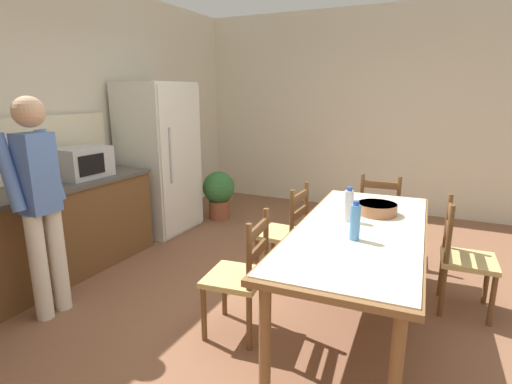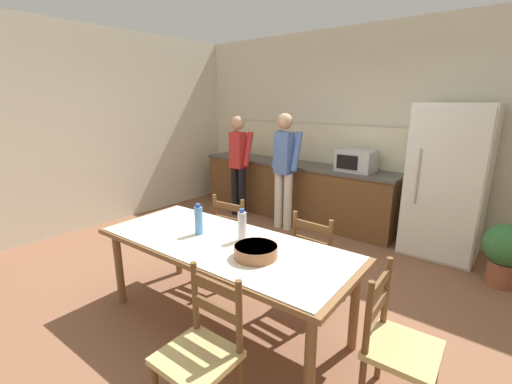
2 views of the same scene
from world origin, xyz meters
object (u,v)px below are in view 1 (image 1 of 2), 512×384
(dining_table, at_px, (360,237))
(chair_side_near_right, at_px, (463,258))
(refrigerator, at_px, (160,158))
(person_at_counter, at_px, (39,198))
(microwave, at_px, (82,162))
(chair_head_end, at_px, (379,216))
(bottle_off_centre, at_px, (349,205))
(potted_plant, at_px, (219,192))
(chair_side_far_right, at_px, (285,233))
(serving_bowl, at_px, (377,208))
(chair_side_far_left, at_px, (240,276))
(bottle_near_centre, at_px, (355,222))

(dining_table, xyz_separation_m, chair_side_near_right, (0.53, -0.72, -0.24))
(refrigerator, xyz_separation_m, person_at_counter, (-2.02, -0.50, 0.03))
(microwave, distance_m, chair_head_end, 3.10)
(bottle_off_centre, xyz_separation_m, chair_head_end, (1.29, -0.06, -0.44))
(refrigerator, bearing_deg, potted_plant, -31.74)
(chair_side_near_right, height_order, person_at_counter, person_at_counter)
(chair_side_near_right, bearing_deg, bottle_off_centre, 114.54)
(chair_head_end, xyz_separation_m, person_at_counter, (-2.32, 2.15, 0.51))
(dining_table, distance_m, chair_side_far_right, 0.93)
(bottle_off_centre, bearing_deg, refrigerator, 69.12)
(serving_bowl, bearing_deg, chair_side_far_left, 139.66)
(potted_plant, bearing_deg, chair_side_far_right, -131.25)
(refrigerator, bearing_deg, chair_head_end, -83.53)
(refrigerator, xyz_separation_m, dining_table, (-1.09, -2.70, -0.24))
(chair_side_near_right, relative_size, person_at_counter, 0.54)
(bottle_near_centre, relative_size, serving_bowl, 0.84)
(refrigerator, height_order, person_at_counter, refrigerator)
(chair_side_near_right, relative_size, potted_plant, 1.36)
(bottle_near_centre, height_order, chair_side_near_right, bottle_near_centre)
(chair_side_far_left, bearing_deg, potted_plant, -152.45)
(bottle_off_centre, height_order, serving_bowl, bottle_off_centre)
(bottle_near_centre, bearing_deg, dining_table, 2.46)
(chair_head_end, height_order, chair_side_far_left, same)
(bottle_off_centre, distance_m, chair_side_far_left, 0.98)
(serving_bowl, distance_m, chair_side_near_right, 0.78)
(bottle_near_centre, bearing_deg, refrigerator, 63.29)
(chair_head_end, bearing_deg, chair_side_near_right, 128.64)
(serving_bowl, relative_size, person_at_counter, 0.19)
(person_at_counter, xyz_separation_m, potted_plant, (2.72, 0.07, -0.57))
(serving_bowl, relative_size, chair_side_near_right, 0.35)
(bottle_near_centre, xyz_separation_m, chair_head_end, (1.67, 0.07, -0.44))
(chair_side_near_right, relative_size, chair_head_end, 1.00)
(chair_side_far_left, xyz_separation_m, person_at_counter, (-0.41, 1.48, 0.51))
(chair_head_end, relative_size, chair_side_far_left, 1.00)
(chair_side_far_left, bearing_deg, dining_table, 119.58)
(chair_side_far_right, distance_m, person_at_counter, 2.07)
(serving_bowl, distance_m, person_at_counter, 2.62)
(chair_side_far_right, bearing_deg, microwave, -73.55)
(bottle_off_centre, bearing_deg, microwave, 93.85)
(chair_side_near_right, bearing_deg, chair_side_far_right, 90.45)
(chair_head_end, relative_size, potted_plant, 1.36)
(refrigerator, xyz_separation_m, serving_bowl, (-0.70, -2.76, -0.11))
(dining_table, xyz_separation_m, chair_side_far_right, (0.46, 0.77, -0.24))
(serving_bowl, height_order, chair_side_far_right, chair_side_far_right)
(microwave, xyz_separation_m, bottle_off_centre, (0.18, -2.61, -0.17))
(microwave, relative_size, person_at_counter, 0.29)
(microwave, xyz_separation_m, person_at_counter, (-0.86, -0.52, -0.10))
(chair_side_near_right, distance_m, potted_plant, 3.25)
(bottle_near_centre, bearing_deg, bottle_off_centre, 18.83)
(potted_plant, bearing_deg, bottle_near_centre, -132.00)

